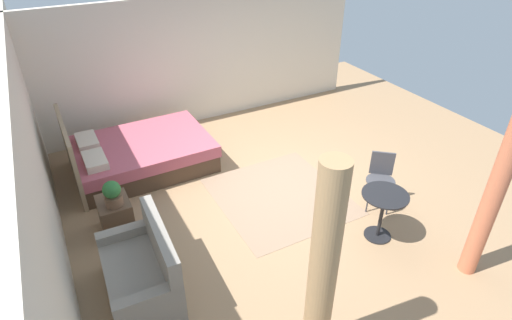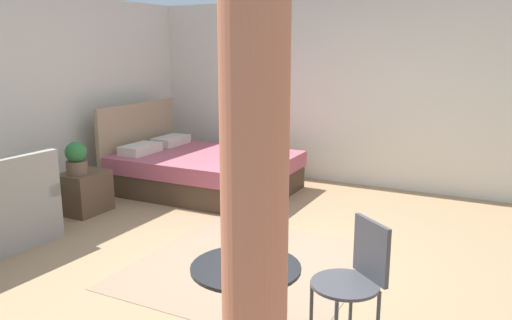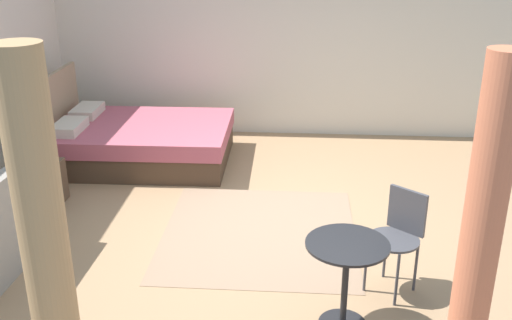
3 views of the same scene
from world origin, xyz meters
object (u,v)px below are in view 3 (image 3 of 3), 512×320
object	(u,v)px
bed	(136,141)
nightstand	(40,186)
potted_plant	(31,152)
balcony_table	(346,269)
cafe_chair_near_window	(399,230)

from	to	relation	value
bed	nightstand	size ratio (longest dim) A/B	4.42
potted_plant	balcony_table	xyz separation A→B (m)	(-1.77, -3.15, -0.17)
balcony_table	cafe_chair_near_window	size ratio (longest dim) A/B	0.83
potted_plant	balcony_table	distance (m)	3.62
balcony_table	cafe_chair_near_window	world-z (taller)	cafe_chair_near_window
potted_plant	nightstand	bearing A→B (deg)	6.88
nightstand	bed	bearing A→B (deg)	-26.35
nightstand	potted_plant	xyz separation A→B (m)	(-0.10, -0.01, 0.43)
potted_plant	cafe_chair_near_window	world-z (taller)	cafe_chair_near_window
nightstand	balcony_table	world-z (taller)	balcony_table
potted_plant	balcony_table	bearing A→B (deg)	-119.30
nightstand	cafe_chair_near_window	distance (m)	3.87
nightstand	balcony_table	xyz separation A→B (m)	(-1.87, -3.16, 0.26)
balcony_table	cafe_chair_near_window	xyz separation A→B (m)	(0.56, -0.47, 0.04)
bed	balcony_table	size ratio (longest dim) A/B	3.19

